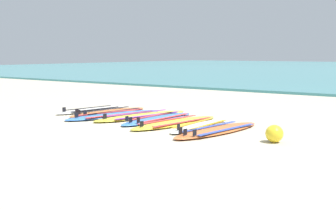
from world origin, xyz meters
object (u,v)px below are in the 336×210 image
(surfboard_3, at_px, (142,116))
(surfboard_6, at_px, (200,126))
(surfboard_0, at_px, (92,110))
(surfboard_5, at_px, (176,123))
(beach_ball, at_px, (274,134))
(surfboard_2, at_px, (115,115))
(surfboard_7, at_px, (218,130))
(surfboard_4, at_px, (158,119))
(surfboard_1, at_px, (109,112))

(surfboard_3, xyz_separation_m, surfboard_6, (1.80, -0.39, 0.00))
(surfboard_0, relative_size, surfboard_5, 0.83)
(surfboard_3, distance_m, beach_ball, 3.64)
(beach_ball, bearing_deg, surfboard_5, 166.81)
(surfboard_2, bearing_deg, surfboard_7, -7.18)
(surfboard_4, distance_m, surfboard_7, 1.80)
(surfboard_3, height_order, surfboard_6, same)
(surfboard_5, bearing_deg, surfboard_3, 163.47)
(surfboard_2, height_order, surfboard_5, same)
(surfboard_2, height_order, surfboard_4, same)
(surfboard_5, bearing_deg, surfboard_2, 176.30)
(surfboard_1, height_order, beach_ball, beach_ball)
(surfboard_0, distance_m, surfboard_6, 3.50)
(beach_ball, bearing_deg, surfboard_1, 168.50)
(surfboard_2, relative_size, surfboard_7, 1.09)
(surfboard_6, xyz_separation_m, surfboard_7, (0.51, -0.21, 0.00))
(surfboard_5, xyz_separation_m, surfboard_7, (1.13, -0.25, 0.00))
(surfboard_6, bearing_deg, surfboard_5, 175.75)
(surfboard_1, height_order, surfboard_2, same)
(surfboard_2, bearing_deg, beach_ball, -9.14)
(surfboard_1, distance_m, surfboard_4, 1.64)
(surfboard_2, relative_size, surfboard_3, 1.00)
(surfboard_1, relative_size, surfboard_7, 0.97)
(surfboard_2, relative_size, beach_ball, 8.98)
(surfboard_4, bearing_deg, surfboard_6, -11.85)
(surfboard_7, height_order, beach_ball, beach_ball)
(surfboard_2, bearing_deg, surfboard_4, 4.71)
(surfboard_6, bearing_deg, surfboard_4, 168.15)
(surfboard_0, bearing_deg, surfboard_2, -14.55)
(surfboard_0, xyz_separation_m, surfboard_2, (1.06, -0.27, -0.00))
(surfboard_4, bearing_deg, beach_ball, -14.45)
(surfboard_6, bearing_deg, surfboard_3, 167.61)
(surfboard_4, bearing_deg, surfboard_0, 175.46)
(surfboard_2, height_order, beach_ball, beach_ball)
(surfboard_2, relative_size, surfboard_4, 1.14)
(surfboard_5, xyz_separation_m, surfboard_6, (0.62, -0.05, 0.00))
(surfboard_5, height_order, surfboard_6, same)
(surfboard_4, distance_m, beach_ball, 3.06)
(surfboard_7, bearing_deg, surfboard_6, 157.87)
(surfboard_5, relative_size, surfboard_7, 1.03)
(surfboard_7, bearing_deg, surfboard_0, 170.82)
(surfboard_2, xyz_separation_m, surfboard_4, (1.18, 0.10, 0.00))
(surfboard_6, height_order, surfboard_7, same)
(surfboard_6, distance_m, beach_ball, 1.80)
(surfboard_0, bearing_deg, surfboard_3, -1.45)
(surfboard_2, relative_size, surfboard_6, 1.33)
(surfboard_5, distance_m, surfboard_7, 1.16)
(surfboard_3, distance_m, surfboard_5, 1.22)
(surfboard_1, xyz_separation_m, surfboard_6, (2.87, -0.43, -0.00))
(surfboard_3, relative_size, surfboard_6, 1.34)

